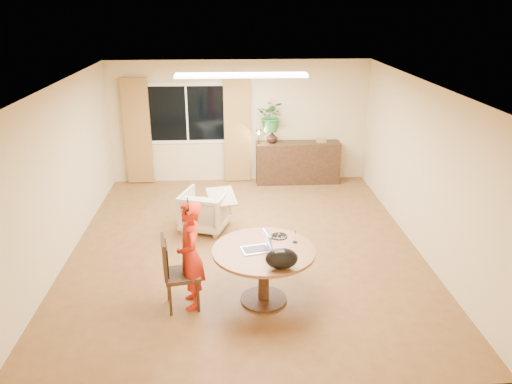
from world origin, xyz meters
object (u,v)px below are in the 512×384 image
(dining_table, at_px, (264,261))
(dining_chair, at_px, (182,273))
(child, at_px, (190,255))
(armchair, at_px, (205,210))
(sideboard, at_px, (298,162))

(dining_table, height_order, dining_chair, dining_chair)
(dining_chair, bearing_deg, child, 6.40)
(dining_chair, xyz_separation_m, child, (0.12, 0.04, 0.22))
(dining_table, xyz_separation_m, armchair, (-0.85, 2.28, -0.25))
(sideboard, bearing_deg, armchair, -129.80)
(sideboard, bearing_deg, child, -113.37)
(child, xyz_separation_m, armchair, (0.08, 2.32, -0.37))
(child, relative_size, sideboard, 0.80)
(dining_table, xyz_separation_m, sideboard, (1.06, 4.58, -0.15))
(dining_table, xyz_separation_m, child, (-0.93, -0.04, 0.12))
(sideboard, bearing_deg, dining_table, -103.05)
(dining_chair, bearing_deg, armchair, 74.79)
(armchair, bearing_deg, dining_table, 128.93)
(dining_table, xyz_separation_m, dining_chair, (-1.05, -0.07, -0.10))
(dining_table, relative_size, child, 0.93)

